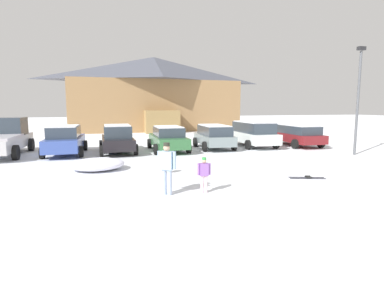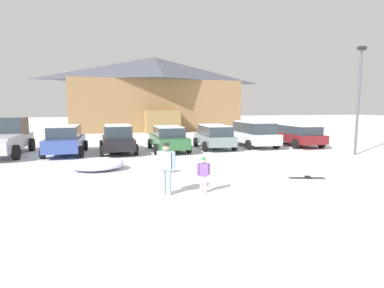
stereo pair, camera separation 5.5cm
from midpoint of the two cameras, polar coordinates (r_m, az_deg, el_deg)
name	(u,v)px [view 1 (the left image)]	position (r m, az deg, el deg)	size (l,w,h in m)	color
ground	(304,210)	(8.85, 20.43, -11.68)	(160.00, 160.00, 0.00)	white
ski_lodge	(154,93)	(36.96, -7.25, 9.56)	(19.69, 10.41, 8.67)	#957047
parked_blue_hatchback	(65,140)	(19.02, -23.11, 0.73)	(2.23, 4.56, 1.71)	#364D9C
parked_black_sedan	(117,139)	(18.77, -14.12, 0.99)	(2.22, 4.43, 1.71)	black
parked_green_coupe	(168,138)	(19.01, -4.67, 1.11)	(2.19, 4.62, 1.57)	#306538
parked_grey_wagon	(214,136)	(20.00, 4.12, 1.58)	(2.30, 4.09, 1.59)	gray
parked_white_suv	(253,133)	(21.44, 11.42, 2.05)	(2.29, 4.77, 1.76)	silver
parked_maroon_van	(297,134)	(22.65, 19.30, 1.77)	(2.32, 4.53, 1.51)	maroon
pickup_truck	(4,138)	(20.30, -32.29, 0.95)	(2.43, 5.74, 2.15)	#B5B4B6
skier_child_in_purple_jacket	(204,173)	(9.71, 2.14, -5.53)	(0.43, 0.20, 1.16)	silver
skier_adult_in_blue_parka	(167,166)	(9.47, -5.00, -4.12)	(0.54, 0.42, 1.67)	#A3B5D0
skier_child_in_pink_snowsuit	(163,162)	(12.48, -5.73, -3.44)	(0.22, 0.30, 0.89)	beige
pair_of_skis	(307,178)	(12.62, 21.01, -6.01)	(1.40, 0.70, 0.08)	#21212B
lamp_post	(358,96)	(19.71, 29.03, 8.08)	(0.44, 0.24, 6.13)	#515459
plowed_snow_pile	(97,164)	(13.90, -17.76, -3.69)	(2.38, 1.90, 0.52)	white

